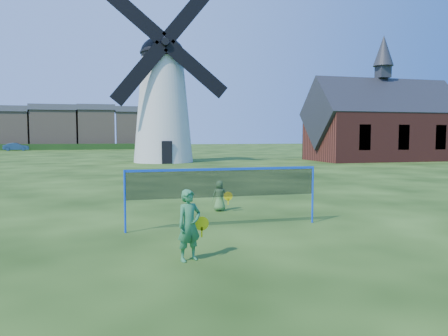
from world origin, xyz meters
TOP-DOWN VIEW (x-y plane):
  - ground at (0.00, 0.00)m, footprint 220.00×220.00m
  - windmill at (1.66, 27.98)m, footprint 10.87×5.30m
  - chapel at (22.38, 25.60)m, footprint 14.09×6.83m
  - badminton_net at (0.04, -0.12)m, footprint 5.05×0.05m
  - player_girl at (-1.34, -2.82)m, footprint 0.71×0.49m
  - player_boy at (0.52, 2.28)m, footprint 0.61×0.40m
  - car_right at (-17.65, 63.19)m, footprint 3.86×1.70m

SIDE VIEW (x-z plane):
  - ground at x=0.00m, z-range 0.00..0.00m
  - player_boy at x=0.52m, z-range 0.00..0.97m
  - car_right at x=-17.65m, z-range 0.00..1.23m
  - player_girl at x=-1.34m, z-range 0.00..1.36m
  - badminton_net at x=0.04m, z-range 0.36..1.91m
  - chapel at x=22.38m, z-range -2.60..9.31m
  - windmill at x=1.66m, z-range -2.26..13.40m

